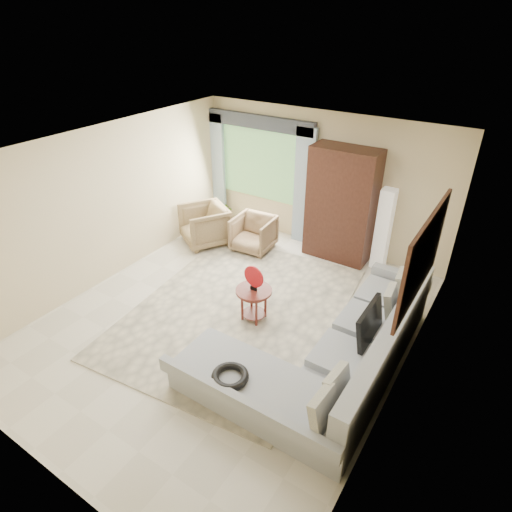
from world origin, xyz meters
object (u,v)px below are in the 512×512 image
Objects in this scene: sectional_sofa at (335,359)px; armchair_left at (205,225)px; armoire at (341,205)px; armchair_right at (253,234)px; tv_screen at (370,323)px; coffee_table at (254,304)px; floor_lamp at (383,229)px; potted_plant at (224,213)px.

sectional_sofa reaches higher than armchair_left.
armchair_left is 2.70m from armoire.
armchair_right is at bearing 49.11° from armchair_left.
armchair_left is at bearing 152.20° from sectional_sofa.
coffee_table is (-1.76, 0.04, -0.43)m from tv_screen.
sectional_sofa is at bearing -81.67° from floor_lamp.
sectional_sofa is 4.14m from armchair_left.
armoire reaches higher than armchair_left.
armchair_right is 1.33m from potted_plant.
armchair_right is (-1.21, 1.83, 0.06)m from coffee_table.
sectional_sofa is at bearing 3.71° from armchair_left.
floor_lamp is at bearing 1.68° from potted_plant.
coffee_table is 2.62m from armoire.
sectional_sofa is 3.24m from armoire.
armchair_left is 0.96m from potted_plant.
coffee_table is 1.08× the size of potted_plant.
armoire is at bearing 19.79° from armchair_right.
tv_screen is (0.27, 0.37, 0.44)m from sectional_sofa.
floor_lamp is (0.80, 0.06, -0.30)m from armoire.
sectional_sofa is at bearing -15.33° from coffee_table.
sectional_sofa is 3.51m from armchair_right.
sectional_sofa is 0.63m from tv_screen.
sectional_sofa reaches higher than coffee_table.
tv_screen is 0.98× the size of armchair_right.
coffee_table reaches higher than potted_plant.
armchair_left is 0.41× the size of armoire.
sectional_sofa is 4.01× the size of armchair_left.
coffee_table is 0.72× the size of armchair_right.
armoire is (-1.50, 2.52, 0.33)m from tv_screen.
armchair_right is (-2.70, 2.24, 0.06)m from sectional_sofa.
coffee_table is at bearing -112.63° from floor_lamp.
potted_plant is (-3.88, 2.86, -0.03)m from sectional_sofa.
floor_lamp is (-0.70, 2.58, 0.03)m from tv_screen.
coffee_table is at bearing -3.56° from armchair_left.
coffee_table is 2.80m from floor_lamp.
armoire is at bearing -175.71° from floor_lamp.
armoire is (2.64, 0.04, 0.80)m from potted_plant.
tv_screen is 2.95m from armoire.
potted_plant is at bearing -179.11° from armoire.
armoire is (1.47, 0.66, 0.71)m from armchair_right.
coffee_table is 0.26× the size of armoire.
coffee_table is 2.65m from armchair_left.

